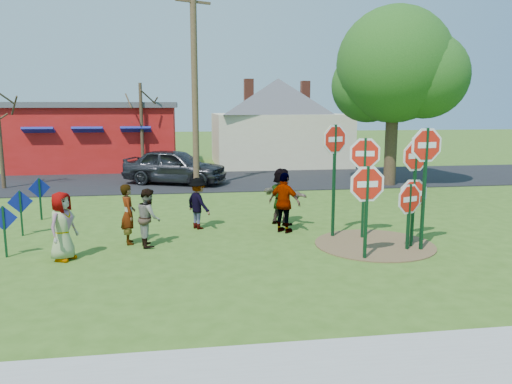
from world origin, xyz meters
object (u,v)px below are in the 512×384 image
at_px(stop_sign_b, 335,151).
at_px(stop_sign_d, 415,165).
at_px(utility_pole, 195,79).
at_px(stop_sign_a, 367,192).
at_px(person_a, 62,226).
at_px(stop_sign_c, 426,160).
at_px(leafy_tree, 397,71).
at_px(person_b, 128,214).
at_px(suv, 175,166).

height_order(stop_sign_b, stop_sign_d, stop_sign_b).
bearing_deg(utility_pole, stop_sign_b, -68.48).
bearing_deg(stop_sign_b, stop_sign_d, -46.29).
xyz_separation_m(stop_sign_a, stop_sign_d, (1.82, 1.27, 0.46)).
relative_size(stop_sign_b, person_a, 1.99).
distance_m(stop_sign_c, leafy_tree, 11.30).
xyz_separation_m(stop_sign_b, person_b, (-5.68, 0.14, -1.63)).
height_order(utility_pole, leafy_tree, utility_pole).
bearing_deg(stop_sign_d, suv, 107.75).
bearing_deg(leafy_tree, person_a, -142.33).
xyz_separation_m(stop_sign_b, stop_sign_d, (1.98, -0.86, -0.32)).
bearing_deg(stop_sign_d, leafy_tree, 57.17).
height_order(stop_sign_c, person_a, stop_sign_c).
bearing_deg(stop_sign_c, leafy_tree, 63.03).
relative_size(utility_pole, leafy_tree, 1.13).
bearing_deg(stop_sign_c, suv, 110.72).
bearing_deg(stop_sign_b, stop_sign_c, -63.90).
relative_size(stop_sign_a, stop_sign_d, 0.83).
bearing_deg(stop_sign_d, utility_pole, 106.96).
relative_size(stop_sign_c, stop_sign_d, 1.13).
distance_m(stop_sign_b, person_a, 7.37).
height_order(stop_sign_d, leafy_tree, leafy_tree).
bearing_deg(stop_sign_c, stop_sign_b, 131.53).
distance_m(stop_sign_c, utility_pole, 12.27).
bearing_deg(stop_sign_d, stop_sign_a, -157.43).
xyz_separation_m(stop_sign_a, suv, (-4.71, 12.58, -0.80)).
xyz_separation_m(stop_sign_b, suv, (-4.55, 10.45, -1.58)).
xyz_separation_m(stop_sign_a, person_a, (-7.26, 1.01, -0.83)).
bearing_deg(leafy_tree, stop_sign_d, -110.57).
distance_m(stop_sign_a, stop_sign_c, 1.91).
xyz_separation_m(person_b, suv, (1.13, 10.31, 0.05)).
bearing_deg(stop_sign_b, utility_pole, 88.82).
relative_size(person_b, suv, 0.34).
distance_m(person_b, suv, 10.37).
height_order(stop_sign_a, suv, stop_sign_a).
distance_m(stop_sign_d, leafy_tree, 10.63).
bearing_deg(utility_pole, suv, 125.30).
bearing_deg(utility_pole, stop_sign_d, -60.78).
xyz_separation_m(stop_sign_d, person_b, (-7.66, 1.01, -1.31)).
bearing_deg(stop_sign_c, utility_pole, 109.69).
distance_m(stop_sign_a, stop_sign_d, 2.27).
relative_size(stop_sign_a, leafy_tree, 0.30).
height_order(stop_sign_b, utility_pole, utility_pole).
bearing_deg(leafy_tree, suv, 169.87).
bearing_deg(utility_pole, stop_sign_c, -63.05).
xyz_separation_m(person_a, suv, (2.55, 11.57, 0.03)).
bearing_deg(leafy_tree, stop_sign_a, -116.58).
distance_m(stop_sign_b, stop_sign_d, 2.18).
xyz_separation_m(stop_sign_c, suv, (-6.42, 12.09, -1.48)).
bearing_deg(person_b, person_a, 118.85).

